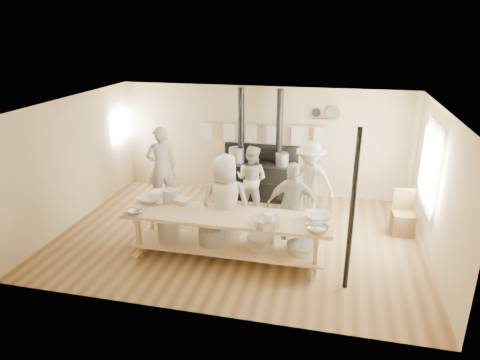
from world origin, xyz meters
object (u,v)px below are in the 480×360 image
object	(u,v)px
prep_table	(227,232)
cook_left	(251,179)
stove	(259,176)
cook_far_left	(161,167)
cook_center	(225,203)
cook_by_window	(309,181)
chair	(402,221)
roasting_pan	(180,200)
cook_right	(293,205)

from	to	relation	value
prep_table	cook_left	xyz separation A→B (m)	(0.00, 2.14, 0.23)
stove	cook_far_left	bearing A→B (deg)	-152.96
cook_left	cook_center	xyz separation A→B (m)	(-0.12, -1.79, 0.15)
prep_table	cook_far_left	bearing A→B (deg)	135.73
cook_left	cook_by_window	bearing A→B (deg)	-168.95
stove	prep_table	world-z (taller)	stove
chair	roasting_pan	world-z (taller)	roasting_pan
cook_center	cook_by_window	distance (m)	2.19
cook_far_left	chair	distance (m)	5.24
cook_left	cook_right	size ratio (longest dim) A/B	0.93
stove	roasting_pan	distance (m)	2.88
cook_right	roasting_pan	xyz separation A→B (m)	(-2.03, -0.45, 0.08)
chair	roasting_pan	xyz separation A→B (m)	(-4.14, -1.40, 0.63)
chair	cook_left	bearing A→B (deg)	168.88
stove	roasting_pan	bearing A→B (deg)	-110.04
cook_center	cook_right	distance (m)	1.25
stove	cook_by_window	distance (m)	1.63
cook_far_left	cook_left	bearing A→B (deg)	148.78
stove	prep_table	distance (m)	3.02
prep_table	cook_by_window	distance (m)	2.43
cook_far_left	roasting_pan	bearing A→B (deg)	86.86
roasting_pan	cook_far_left	bearing A→B (deg)	122.53
cook_right	roasting_pan	distance (m)	2.09
cook_left	cook_by_window	distance (m)	1.27
cook_center	chair	size ratio (longest dim) A/B	2.04
cook_right	chair	size ratio (longest dim) A/B	1.82
cook_center	cook_right	xyz separation A→B (m)	(1.17, 0.43, -0.10)
stove	chair	bearing A→B (deg)	-22.26
prep_table	cook_center	bearing A→B (deg)	108.02
stove	cook_by_window	bearing A→B (deg)	-37.55
cook_right	cook_by_window	bearing A→B (deg)	-106.69
roasting_pan	prep_table	bearing A→B (deg)	-18.64
cook_by_window	stove	bearing A→B (deg)	159.52
cook_center	cook_by_window	world-z (taller)	cook_center
prep_table	roasting_pan	world-z (taller)	roasting_pan
cook_right	roasting_pan	world-z (taller)	cook_right
cook_by_window	roasting_pan	xyz separation A→B (m)	(-2.24, -1.72, 0.04)
roasting_pan	cook_by_window	bearing A→B (deg)	37.41
cook_far_left	prep_table	bearing A→B (deg)	100.05
stove	roasting_pan	xyz separation A→B (m)	(-0.98, -2.69, 0.37)
cook_right	cook_by_window	distance (m)	1.28
cook_center	cook_right	size ratio (longest dim) A/B	1.12
cook_center	chair	distance (m)	3.61
cook_far_left	cook_center	world-z (taller)	cook_far_left
cook_center	roasting_pan	xyz separation A→B (m)	(-0.86, -0.02, -0.01)
cook_right	roasting_pan	bearing A→B (deg)	5.27
cook_far_left	roasting_pan	size ratio (longest dim) A/B	4.76
cook_left	roasting_pan	world-z (taller)	cook_left
stove	cook_by_window	xyz separation A→B (m)	(1.26, -0.97, 0.33)
cook_center	cook_right	bearing A→B (deg)	-174.84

